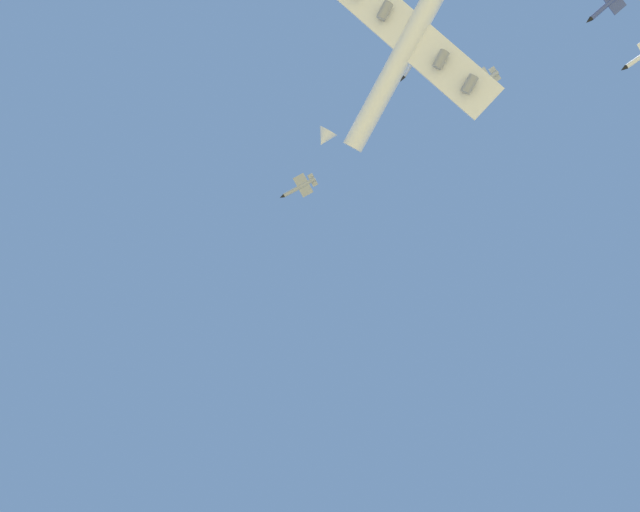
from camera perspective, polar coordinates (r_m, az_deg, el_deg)
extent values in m
cylinder|color=white|center=(170.11, 9.46, 21.62)|extent=(28.59, 66.27, 6.40)
cone|color=white|center=(165.21, 0.51, 12.65)|extent=(7.39, 6.73, 6.08)
cube|color=white|center=(169.70, 9.95, 22.19)|extent=(55.39, 42.14, 15.28)
cylinder|color=gray|center=(163.55, 15.83, 17.41)|extent=(4.49, 5.71, 3.00)
cylinder|color=gray|center=(165.24, 12.90, 19.99)|extent=(4.49, 5.71, 3.00)
cylinder|color=gray|center=(170.72, 6.99, 24.80)|extent=(4.49, 5.71, 3.00)
cylinder|color=#999EA3|center=(178.88, 10.21, 20.34)|extent=(6.32, 12.60, 1.50)
cone|color=black|center=(177.34, 8.84, 18.36)|extent=(2.15, 2.42, 1.50)
cube|color=#999EA3|center=(179.03, 10.50, 20.74)|extent=(9.07, 7.10, 0.24)
cube|color=#999EA3|center=(182.09, 11.10, 21.64)|extent=(1.10, 2.30, 2.60)
cube|color=#999EA3|center=(180.40, 11.22, 21.74)|extent=(5.20, 3.67, 0.20)
cylinder|color=#999EA3|center=(188.28, 16.94, 17.36)|extent=(10.52, 9.98, 1.50)
cone|color=black|center=(186.20, 14.96, 16.23)|extent=(2.49, 2.46, 1.50)
cube|color=#999EA3|center=(188.54, 17.35, 17.59)|extent=(8.68, 8.85, 0.24)
cube|color=#999EA3|center=(191.82, 18.19, 18.10)|extent=(1.89, 1.79, 2.60)
cube|color=#999EA3|center=(190.17, 18.36, 18.15)|extent=(4.74, 4.87, 0.20)
cylinder|color=#999EA3|center=(197.14, -2.21, 7.45)|extent=(11.25, 9.07, 1.50)
cone|color=black|center=(197.76, -4.13, 6.41)|extent=(2.50, 2.40, 1.50)
cube|color=#999EA3|center=(196.85, -1.83, 7.65)|extent=(8.35, 9.03, 0.24)
cube|color=#999EA3|center=(198.81, -0.79, 8.24)|extent=(2.03, 1.61, 2.60)
cube|color=#999EA3|center=(197.07, -0.79, 8.21)|extent=(4.50, 5.03, 0.20)
cylinder|color=#38478C|center=(199.22, 28.72, 22.81)|extent=(9.44, 10.98, 1.50)
cone|color=black|center=(195.73, 27.02, 21.70)|extent=(2.43, 2.50, 1.50)
cube|color=#38478C|center=(199.78, 29.09, 23.04)|extent=(8.97, 8.49, 0.24)
cone|color=black|center=(201.69, 29.94, 17.12)|extent=(2.48, 2.47, 1.50)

